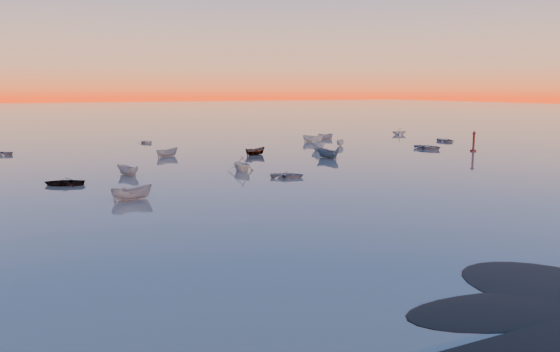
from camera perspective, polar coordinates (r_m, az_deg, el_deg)
ground at (r=119.91m, az=-14.98°, el=4.18°), size 600.00×600.00×0.00m
moored_fleet at (r=74.66m, az=-7.70°, el=1.62°), size 124.00×58.00×1.20m
boat_near_center at (r=49.45m, az=-15.20°, el=-2.41°), size 1.54×3.60×1.24m
boat_near_right at (r=64.43m, az=-3.99°, el=0.51°), size 4.08×2.05×1.39m
channel_marker at (r=90.19m, az=19.58°, el=3.29°), size 0.93×0.93×3.31m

